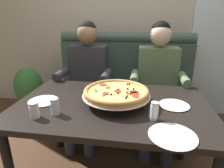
% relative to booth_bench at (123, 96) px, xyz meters
% --- Properties ---
extents(back_wall_with_window, '(6.00, 0.12, 2.80)m').
position_rel_booth_bench_xyz_m(back_wall_with_window, '(0.00, 0.57, 1.00)').
color(back_wall_with_window, '#BCB29E').
rests_on(back_wall_with_window, ground_plane).
extents(booth_bench, '(1.64, 0.78, 1.13)m').
position_rel_booth_bench_xyz_m(booth_bench, '(0.00, 0.00, 0.00)').
color(booth_bench, '#384C42').
rests_on(booth_bench, ground_plane).
extents(dining_table, '(1.38, 0.87, 0.72)m').
position_rel_booth_bench_xyz_m(dining_table, '(0.00, -0.90, 0.24)').
color(dining_table, black).
rests_on(dining_table, ground_plane).
extents(diner_left, '(0.54, 0.64, 1.27)m').
position_rel_booth_bench_xyz_m(diner_left, '(-0.37, -0.27, 0.31)').
color(diner_left, '#2D3342').
rests_on(diner_left, ground_plane).
extents(diner_right, '(0.54, 0.64, 1.27)m').
position_rel_booth_bench_xyz_m(diner_right, '(0.37, -0.27, 0.31)').
color(diner_right, '#2D3342').
rests_on(diner_right, ground_plane).
extents(pizza, '(0.48, 0.48, 0.12)m').
position_rel_booth_bench_xyz_m(pizza, '(0.03, -0.89, 0.41)').
color(pizza, silver).
rests_on(pizza, dining_table).
extents(shaker_pepper_flakes, '(0.05, 0.05, 0.11)m').
position_rel_booth_bench_xyz_m(shaker_pepper_flakes, '(0.28, -1.09, 0.37)').
color(shaker_pepper_flakes, white).
rests_on(shaker_pepper_flakes, dining_table).
extents(shaker_oregano, '(0.06, 0.06, 0.11)m').
position_rel_booth_bench_xyz_m(shaker_oregano, '(-0.33, -1.11, 0.37)').
color(shaker_oregano, white).
rests_on(shaker_oregano, dining_table).
extents(shaker_parmesan, '(0.06, 0.06, 0.10)m').
position_rel_booth_bench_xyz_m(shaker_parmesan, '(-0.44, -1.17, 0.37)').
color(shaker_parmesan, white).
rests_on(shaker_parmesan, dining_table).
extents(plate_near_left, '(0.22, 0.22, 0.02)m').
position_rel_booth_bench_xyz_m(plate_near_left, '(-0.51, -0.95, 0.33)').
color(plate_near_left, white).
rests_on(plate_near_left, dining_table).
extents(plate_near_right, '(0.25, 0.25, 0.02)m').
position_rel_booth_bench_xyz_m(plate_near_right, '(0.37, -1.25, 0.33)').
color(plate_near_right, white).
rests_on(plate_near_right, dining_table).
extents(plate_far_side, '(0.21, 0.21, 0.02)m').
position_rel_booth_bench_xyz_m(plate_far_side, '(0.44, -0.88, 0.33)').
color(plate_far_side, white).
rests_on(plate_far_side, dining_table).
extents(patio_chair, '(0.43, 0.43, 0.86)m').
position_rel_booth_bench_xyz_m(patio_chair, '(1.20, 1.21, 0.13)').
color(patio_chair, black).
rests_on(patio_chair, ground_plane).
extents(potted_plant, '(0.36, 0.36, 0.70)m').
position_rel_booth_bench_xyz_m(potted_plant, '(-1.25, 0.01, -0.01)').
color(potted_plant, brown).
rests_on(potted_plant, ground_plane).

